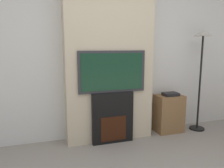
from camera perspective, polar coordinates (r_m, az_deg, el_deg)
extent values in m
cube|color=silver|center=(3.34, -1.66, 9.18)|extent=(6.00, 0.06, 2.70)
cube|color=beige|center=(3.17, -0.79, 9.15)|extent=(1.28, 0.29, 2.70)
cube|color=black|center=(3.20, 0.00, -8.66)|extent=(0.61, 0.14, 0.74)
cube|color=#33160A|center=(3.19, 0.40, -11.60)|extent=(0.38, 0.01, 0.36)
cube|color=#2D2D33|center=(3.06, 0.00, 3.24)|extent=(0.97, 0.06, 0.58)
cube|color=#143823|center=(3.02, 0.19, 3.17)|extent=(0.89, 0.01, 0.51)
cylinder|color=black|center=(4.05, 21.27, -10.74)|extent=(0.24, 0.24, 0.03)
cylinder|color=black|center=(3.85, 21.97, 0.13)|extent=(0.03, 0.03, 1.52)
cone|color=#B7B2A3|center=(3.81, 22.76, 12.24)|extent=(0.28, 0.28, 0.10)
cube|color=brown|center=(3.72, 14.58, -7.43)|extent=(0.44, 0.30, 0.61)
cube|color=black|center=(3.62, 15.05, -2.58)|extent=(0.24, 0.17, 0.05)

